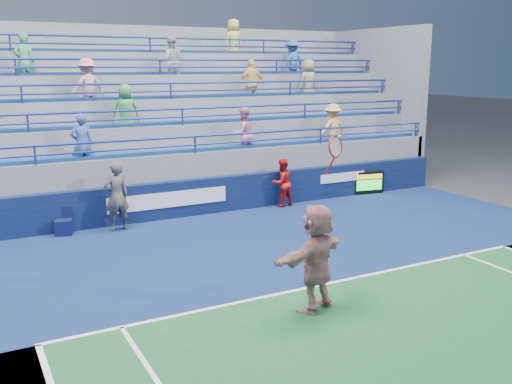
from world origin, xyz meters
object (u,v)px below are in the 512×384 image
judge_chair (64,226)px  tennis_player (316,257)px  ball_girl (282,183)px  serve_speed_board (368,183)px  line_judge (116,197)px

judge_chair → tennis_player: tennis_player is taller
ball_girl → judge_chair: bearing=-6.2°
serve_speed_board → judge_chair: (-10.29, -0.12, -0.16)m
tennis_player → line_judge: tennis_player is taller
line_judge → ball_girl: line_judge is taller
judge_chair → ball_girl: (6.71, -0.01, 0.53)m
serve_speed_board → tennis_player: 10.07m
tennis_player → line_judge: 7.07m
ball_girl → serve_speed_board: bearing=176.0°
serve_speed_board → ball_girl: (-3.58, -0.13, 0.37)m
judge_chair → tennis_player: size_ratio=0.23×
tennis_player → line_judge: (-1.90, 6.81, -0.05)m
serve_speed_board → line_judge: (-8.91, -0.39, 0.56)m
tennis_player → ball_girl: size_ratio=2.09×
judge_chair → line_judge: line_judge is taller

